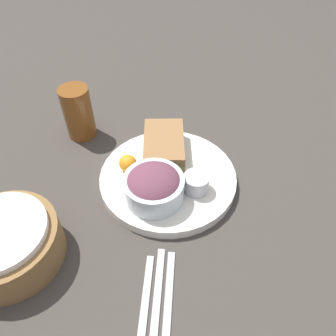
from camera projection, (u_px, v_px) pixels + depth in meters
name	position (u px, v px, depth m)	size (l,w,h in m)	color
ground_plane	(168.00, 181.00, 0.69)	(4.00, 4.00, 0.00)	#3D3833
plate	(168.00, 178.00, 0.68)	(0.28, 0.28, 0.02)	white
sandwich	(164.00, 146.00, 0.70)	(0.15, 0.11, 0.05)	olive
salad_bowl	(154.00, 186.00, 0.61)	(0.12, 0.12, 0.06)	silver
dressing_cup	(196.00, 183.00, 0.64)	(0.05, 0.05, 0.04)	#B7B7BC
orange_wedge	(128.00, 163.00, 0.67)	(0.04, 0.04, 0.04)	orange
drink_glass	(78.00, 113.00, 0.75)	(0.07, 0.07, 0.13)	brown
bread_basket	(6.00, 243.00, 0.54)	(0.18, 0.18, 0.08)	olive
fork	(168.00, 310.00, 0.50)	(0.20, 0.01, 0.01)	#B2B2B7
knife	(156.00, 309.00, 0.50)	(0.21, 0.01, 0.01)	#B2B2B7
spoon	(144.00, 308.00, 0.50)	(0.18, 0.01, 0.01)	#B2B2B7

